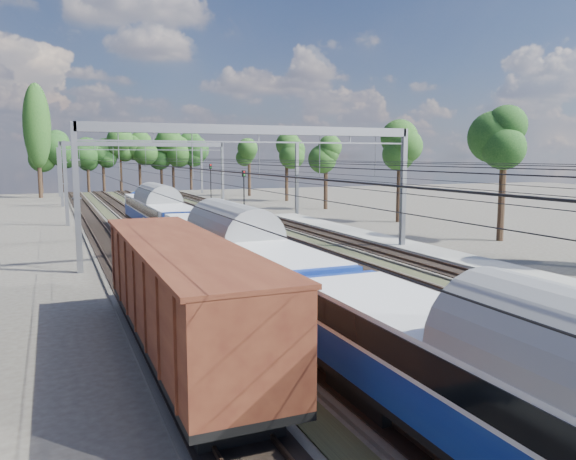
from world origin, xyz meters
name	(u,v)px	position (x,y,z in m)	size (l,w,h in m)	color
track_bed	(204,231)	(0.00, 45.00, 0.10)	(21.00, 130.00, 0.34)	#47423A
platform	(504,270)	(12.00, 20.00, 0.15)	(3.00, 70.00, 0.30)	gray
catenary	(187,162)	(0.33, 52.69, 6.40)	(25.65, 130.00, 9.00)	slate
tree_belt	(170,150)	(6.22, 92.00, 8.08)	(39.97, 100.84, 11.44)	black
poplar	(37,127)	(-14.50, 98.00, 11.89)	(4.40, 4.40, 19.04)	black
emu_train	(235,243)	(-4.50, 21.21, 2.64)	(3.07, 64.86, 4.49)	black
freight_boxcar	(180,290)	(-9.00, 13.25, 2.42)	(3.18, 15.37, 3.96)	black
worker	(155,190)	(4.20, 95.93, 1.00)	(0.73, 0.48, 2.01)	black
signal_near	(244,190)	(5.33, 49.20, 3.51)	(0.40, 0.37, 5.55)	black
signal_far	(211,179)	(8.94, 75.47, 3.71)	(0.37, 0.34, 5.86)	black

